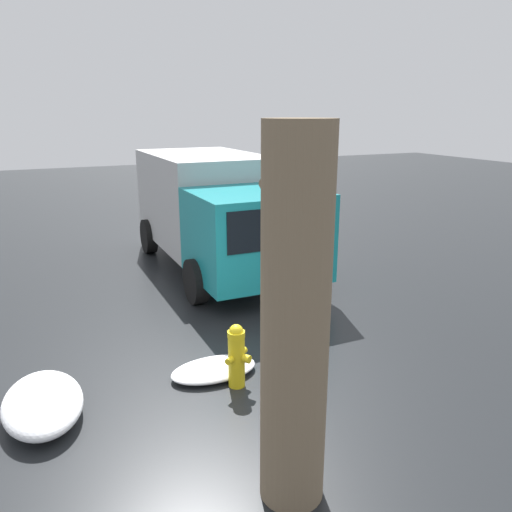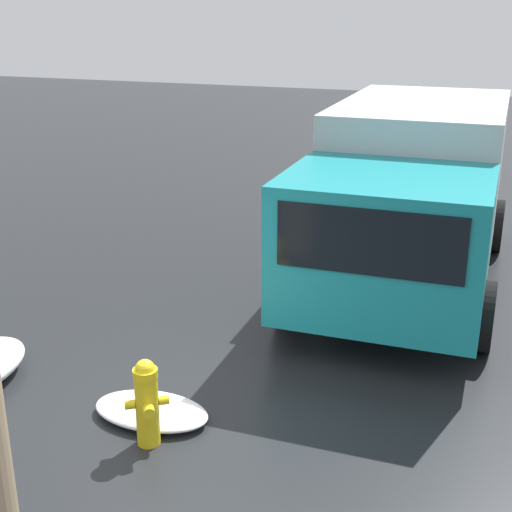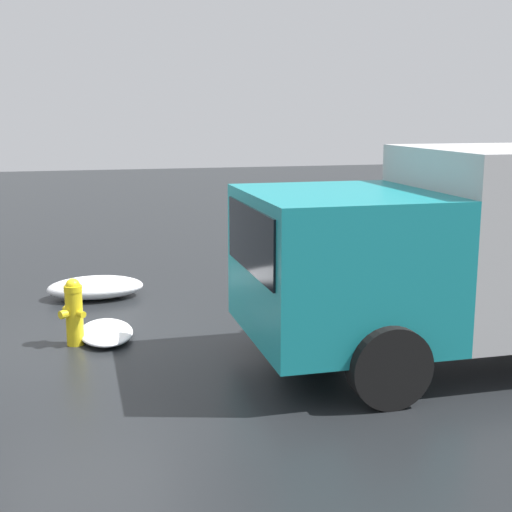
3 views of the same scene
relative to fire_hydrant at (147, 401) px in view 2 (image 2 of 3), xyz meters
name	(u,v)px [view 2 (image 2 of 3)]	position (x,y,z in m)	size (l,w,h in m)	color
ground_plane	(149,443)	(0.00, 0.00, -0.47)	(60.00, 60.00, 0.00)	black
fire_hydrant	(147,401)	(0.00, 0.00, 0.00)	(0.37, 0.41, 0.92)	yellow
delivery_truck	(411,190)	(5.30, -1.70, 0.98)	(6.27, 2.77, 2.65)	teal
snow_pile_curbside	(151,411)	(0.41, 0.19, -0.39)	(0.74, 1.26, 0.17)	white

